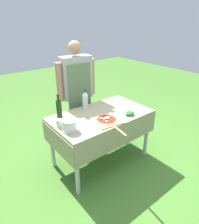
% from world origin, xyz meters
% --- Properties ---
extents(ground_plane, '(12.00, 12.00, 0.00)m').
position_xyz_m(ground_plane, '(0.00, 0.00, 0.00)').
color(ground_plane, '#477A2D').
extents(prep_table, '(1.35, 0.77, 0.76)m').
position_xyz_m(prep_table, '(0.00, 0.00, 0.66)').
color(prep_table, gray).
rests_on(prep_table, ground).
extents(person_cook, '(0.62, 0.24, 1.65)m').
position_xyz_m(person_cook, '(0.00, 0.58, 0.97)').
color(person_cook, '#333D56').
rests_on(person_cook, ground).
extents(pizza_on_peel, '(0.37, 0.60, 0.05)m').
position_xyz_m(pizza_on_peel, '(-0.07, -0.21, 0.77)').
color(pizza_on_peel, tan).
rests_on(pizza_on_peel, prep_table).
extents(oil_bottle, '(0.07, 0.07, 0.32)m').
position_xyz_m(oil_bottle, '(-0.48, 0.26, 0.89)').
color(oil_bottle, black).
rests_on(oil_bottle, prep_table).
extents(water_bottle, '(0.08, 0.08, 0.27)m').
position_xyz_m(water_bottle, '(-0.05, 0.29, 0.89)').
color(water_bottle, silver).
rests_on(water_bottle, prep_table).
extents(herb_container, '(0.19, 0.16, 0.05)m').
position_xyz_m(herb_container, '(0.27, -0.26, 0.78)').
color(herb_container, silver).
rests_on(herb_container, prep_table).
extents(mixing_tub, '(0.16, 0.16, 0.13)m').
position_xyz_m(mixing_tub, '(-0.54, -0.10, 0.83)').
color(mixing_tub, silver).
rests_on(mixing_tub, prep_table).
extents(sauce_jar, '(0.08, 0.08, 0.09)m').
position_xyz_m(sauce_jar, '(-0.59, 0.05, 0.80)').
color(sauce_jar, silver).
rests_on(sauce_jar, prep_table).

